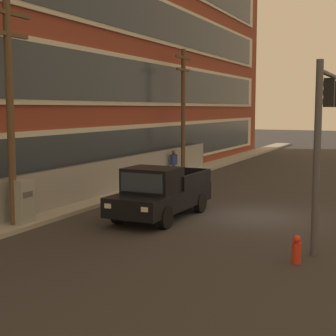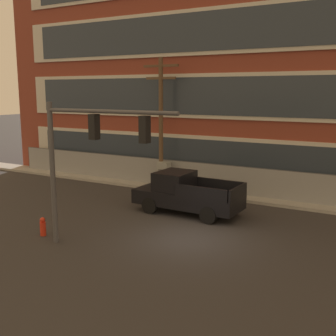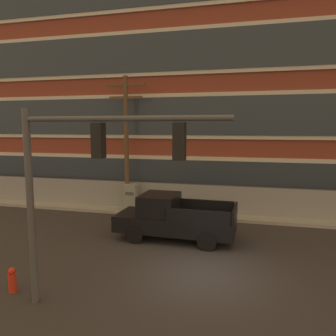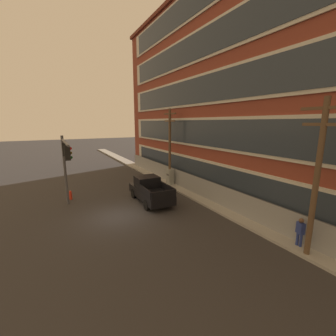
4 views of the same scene
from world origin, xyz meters
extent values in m
plane|color=#333030|center=(0.00, 0.00, 0.00)|extent=(160.00, 160.00, 0.00)
cube|color=#9E9B93|center=(0.00, 7.35, 0.08)|extent=(80.00, 1.64, 0.16)
cube|color=gray|center=(-1.49, 7.57, 0.87)|extent=(31.55, 0.04, 1.74)
cylinder|color=#4C4C51|center=(-17.27, 7.57, 0.87)|extent=(0.06, 0.06, 1.74)
cylinder|color=#4C4C51|center=(-1.49, 7.57, 1.74)|extent=(31.55, 0.05, 0.05)
cylinder|color=#4C4C51|center=(-4.44, -2.86, 2.75)|extent=(0.20, 0.20, 5.51)
cylinder|color=#4C4C51|center=(-1.69, -2.86, 5.21)|extent=(5.49, 0.14, 0.14)
cube|color=black|center=(-2.33, -2.86, 4.66)|extent=(0.28, 0.32, 0.90)
cylinder|color=red|center=(-2.33, -2.68, 4.94)|extent=(0.04, 0.18, 0.18)
cylinder|color=#503E08|center=(-2.33, -2.68, 4.66)|extent=(0.04, 0.18, 0.18)
cylinder|color=#0A4011|center=(-2.33, -2.68, 4.38)|extent=(0.04, 0.18, 0.18)
cube|color=black|center=(-0.21, -2.86, 4.66)|extent=(0.28, 0.32, 0.90)
cylinder|color=red|center=(-0.21, -2.68, 4.94)|extent=(0.04, 0.18, 0.18)
cylinder|color=#503E08|center=(-0.21, -2.68, 4.66)|extent=(0.04, 0.18, 0.18)
cylinder|color=#0A4011|center=(-0.21, -2.68, 4.38)|extent=(0.04, 0.18, 0.18)
cube|color=black|center=(-1.70, 3.25, 0.75)|extent=(5.31, 2.19, 0.70)
cube|color=black|center=(-2.44, 3.27, 1.56)|extent=(1.63, 1.92, 0.91)
cube|color=#283342|center=(-3.24, 3.29, 1.56)|extent=(0.11, 1.68, 0.68)
cube|color=black|center=(-0.54, 2.25, 1.38)|extent=(2.63, 0.19, 0.56)
cube|color=black|center=(-0.49, 4.18, 1.38)|extent=(2.63, 0.19, 0.56)
cube|color=black|center=(0.89, 3.18, 1.38)|extent=(0.15, 1.97, 0.56)
cylinder|color=black|center=(-3.30, 2.35, 0.40)|extent=(0.81, 0.28, 0.80)
cylinder|color=black|center=(-3.25, 4.23, 0.40)|extent=(0.81, 0.28, 0.80)
cylinder|color=black|center=(-0.15, 2.26, 0.40)|extent=(0.81, 0.28, 0.80)
cylinder|color=black|center=(-0.10, 4.15, 0.40)|extent=(0.81, 0.28, 0.80)
cube|color=white|center=(-4.37, 2.60, 0.85)|extent=(0.07, 0.24, 0.16)
cube|color=white|center=(-4.33, 4.03, 0.85)|extent=(0.07, 0.24, 0.16)
cylinder|color=brown|center=(-5.48, 7.13, 3.92)|extent=(0.26, 0.26, 7.83)
cube|color=brown|center=(-5.48, 7.13, 7.33)|extent=(2.29, 0.14, 0.14)
cube|color=brown|center=(-5.48, 7.13, 6.63)|extent=(1.95, 0.14, 0.14)
cube|color=#939993|center=(-5.19, 6.99, 0.86)|extent=(0.71, 0.52, 1.71)
cube|color=#515151|center=(-5.19, 6.72, 1.20)|extent=(0.50, 0.02, 0.20)
cylinder|color=red|center=(-5.45, -2.56, 0.29)|extent=(0.24, 0.24, 0.58)
sphere|color=red|center=(-5.45, -2.56, 0.67)|extent=(0.22, 0.22, 0.22)
camera|label=1|loc=(-19.19, -4.99, 4.18)|focal=55.00mm
camera|label=2|loc=(7.25, -14.48, 5.91)|focal=45.00mm
camera|label=3|loc=(1.44, -10.53, 5.01)|focal=35.00mm
camera|label=4|loc=(14.64, -3.87, 6.51)|focal=24.00mm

